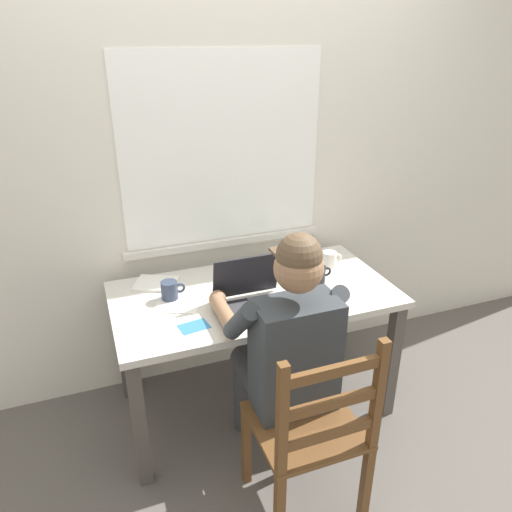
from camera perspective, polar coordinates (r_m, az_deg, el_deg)
name	(u,v)px	position (r m, az deg, el deg)	size (l,w,h in m)	color
ground_plane	(254,402)	(2.87, -0.23, -16.70)	(8.00, 8.00, 0.00)	#56514C
back_wall	(224,156)	(2.64, -3.70, 11.57)	(6.00, 0.08, 2.60)	silver
desk	(254,308)	(2.50, -0.26, -6.05)	(1.40, 0.74, 0.71)	beige
seated_person	(285,346)	(2.12, 3.36, -10.49)	(0.50, 0.60, 1.24)	#33383D
wooden_chair	(311,432)	(2.07, 6.49, -19.72)	(0.42, 0.42, 0.93)	brown
laptop	(252,296)	(2.30, -0.43, -4.75)	(0.33, 0.28, 0.23)	#232328
computer_mouse	(298,298)	(2.38, 4.97, -4.86)	(0.06, 0.10, 0.03)	black
coffee_mug_white	(330,260)	(2.71, 8.61, -0.45)	(0.11, 0.08, 0.09)	silver
coffee_mug_dark	(318,274)	(2.55, 7.20, -2.09)	(0.12, 0.09, 0.09)	black
coffee_mug_spare	(170,291)	(2.40, -10.02, -3.99)	(0.12, 0.08, 0.10)	#2D384C
book_stack_main	(258,272)	(2.57, 0.24, -1.83)	(0.20, 0.15, 0.07)	gold
paper_pile_near_laptop	(156,283)	(2.57, -11.58, -3.15)	(0.21, 0.17, 0.01)	white
paper_pile_back_corner	(178,305)	(2.37, -9.11, -5.64)	(0.21, 0.15, 0.01)	white
paper_pile_side	(322,265)	(2.74, 7.70, -1.06)	(0.24, 0.19, 0.01)	white
landscape_photo_print	(194,326)	(2.20, -7.25, -8.17)	(0.13, 0.09, 0.00)	teal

